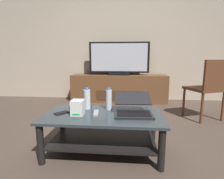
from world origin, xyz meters
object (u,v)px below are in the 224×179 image
at_px(tv_remote, 72,108).
at_px(soundbar_remote, 96,113).
at_px(coffee_table, 103,126).
at_px(television, 119,59).
at_px(dining_chair, 208,86).
at_px(router_box, 78,107).
at_px(water_bottle_near, 87,99).
at_px(cell_phone, 62,113).
at_px(water_bottle_far, 109,99).
at_px(laptop, 133,107).
at_px(media_cabinet, 119,88).

xyz_separation_m(tv_remote, soundbar_remote, (0.28, -0.14, 0.00)).
relative_size(coffee_table, tv_remote, 7.01).
relative_size(television, dining_chair, 1.37).
bearing_deg(soundbar_remote, router_box, -174.46).
distance_m(dining_chair, water_bottle_near, 1.83).
bearing_deg(cell_phone, water_bottle_far, 58.44).
bearing_deg(dining_chair, router_box, -145.97).
xyz_separation_m(laptop, tv_remote, (-0.64, 0.08, -0.05)).
height_order(coffee_table, media_cabinet, media_cabinet).
bearing_deg(cell_phone, media_cabinet, 115.47).
height_order(router_box, water_bottle_near, water_bottle_near).
distance_m(laptop, water_bottle_far, 0.28).
relative_size(media_cabinet, laptop, 4.78).
height_order(laptop, cell_phone, laptop).
bearing_deg(television, water_bottle_far, -90.15).
bearing_deg(water_bottle_far, soundbar_remote, -122.21).
relative_size(coffee_table, water_bottle_far, 4.93).
height_order(router_box, soundbar_remote, router_box).
bearing_deg(media_cabinet, soundbar_remote, -92.99).
distance_m(television, water_bottle_near, 1.96).
distance_m(water_bottle_far, soundbar_remote, 0.22).
distance_m(router_box, water_bottle_near, 0.22).
relative_size(tv_remote, soundbar_remote, 1.00).
height_order(cell_phone, soundbar_remote, soundbar_remote).
bearing_deg(tv_remote, water_bottle_near, -9.15).
distance_m(dining_chair, cell_phone, 2.11).
bearing_deg(coffee_table, water_bottle_far, 76.30).
distance_m(television, water_bottle_far, 1.95).
xyz_separation_m(laptop, cell_phone, (-0.69, -0.06, -0.05)).
relative_size(laptop, water_bottle_near, 1.85).
xyz_separation_m(media_cabinet, water_bottle_near, (-0.24, -1.92, 0.21)).
height_order(coffee_table, cell_phone, cell_phone).
bearing_deg(tv_remote, television, 56.59).
distance_m(television, soundbar_remote, 2.14).
bearing_deg(tv_remote, soundbar_remote, -47.76).
xyz_separation_m(laptop, water_bottle_far, (-0.25, 0.11, 0.05)).
height_order(laptop, soundbar_remote, laptop).
bearing_deg(cell_phone, coffee_table, 39.51).
height_order(water_bottle_far, soundbar_remote, water_bottle_far).
bearing_deg(tv_remote, dining_chair, 6.06).
xyz_separation_m(coffee_table, television, (0.04, 2.07, 0.62)).
relative_size(cell_phone, tv_remote, 0.88).
height_order(media_cabinet, laptop, same).
height_order(coffee_table, soundbar_remote, soundbar_remote).
relative_size(television, router_box, 8.57).
distance_m(media_cabinet, soundbar_remote, 2.10).
bearing_deg(router_box, laptop, 9.95).
relative_size(water_bottle_near, water_bottle_far, 0.99).
bearing_deg(water_bottle_far, router_box, -143.32).
distance_m(television, dining_chair, 1.74).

